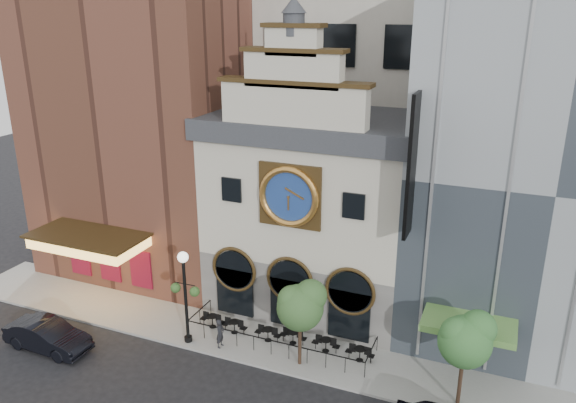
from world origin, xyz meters
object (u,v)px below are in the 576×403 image
(bistro_2, at_px, (268,333))
(tree_left, at_px, (301,304))
(bistro_3, at_px, (293,336))
(lamppost, at_px, (185,287))
(tree_right, at_px, (466,338))
(car_left, at_px, (48,336))
(bistro_5, at_px, (360,353))
(pedestrian, at_px, (220,333))
(bistro_0, at_px, (212,320))
(bistro_4, at_px, (326,344))
(bistro_1, at_px, (234,326))

(bistro_2, xyz_separation_m, tree_left, (2.53, -1.31, 3.15))
(bistro_3, distance_m, lamppost, 6.71)
(bistro_2, xyz_separation_m, tree_right, (10.76, -1.38, 3.20))
(car_left, bearing_deg, bistro_5, -70.70)
(bistro_5, height_order, tree_left, tree_left)
(pedestrian, height_order, tree_left, tree_left)
(car_left, xyz_separation_m, tree_right, (21.96, 3.90, 2.97))
(lamppost, relative_size, tree_left, 1.14)
(car_left, bearing_deg, tree_left, -72.69)
(lamppost, bearing_deg, tree_right, 0.56)
(lamppost, bearing_deg, pedestrian, 5.39)
(bistro_2, bearing_deg, lamppost, -156.80)
(bistro_3, bearing_deg, lamppost, -159.72)
(bistro_5, height_order, car_left, car_left)
(bistro_0, distance_m, lamppost, 3.56)
(lamppost, bearing_deg, bistro_2, 22.14)
(tree_left, bearing_deg, bistro_3, 124.34)
(lamppost, bearing_deg, car_left, -154.66)
(bistro_3, height_order, tree_left, tree_left)
(lamppost, xyz_separation_m, tree_right, (14.96, 0.42, 0.20))
(pedestrian, bearing_deg, lamppost, 97.07)
(car_left, bearing_deg, bistro_2, -63.56)
(bistro_2, relative_size, bistro_4, 1.00)
(bistro_0, xyz_separation_m, tree_right, (14.43, -1.42, 3.20))
(bistro_0, bearing_deg, tree_left, -12.38)
(bistro_5, distance_m, tree_right, 6.44)
(pedestrian, bearing_deg, bistro_3, -62.47)
(bistro_1, bearing_deg, bistro_3, 4.75)
(bistro_4, xyz_separation_m, car_left, (-14.61, -5.54, 0.23))
(bistro_1, distance_m, bistro_5, 7.55)
(car_left, xyz_separation_m, lamppost, (7.00, 3.47, 2.76))
(car_left, xyz_separation_m, pedestrian, (8.97, 3.70, 0.16))
(bistro_4, relative_size, bistro_5, 1.00)
(bistro_0, distance_m, bistro_2, 3.66)
(car_left, height_order, tree_right, tree_right)
(bistro_2, xyz_separation_m, bistro_4, (3.41, 0.26, 0.00))
(bistro_0, distance_m, bistro_3, 5.11)
(bistro_1, height_order, pedestrian, pedestrian)
(bistro_3, xyz_separation_m, bistro_4, (1.97, -0.02, 0.00))
(bistro_1, distance_m, tree_right, 13.38)
(lamppost, bearing_deg, bistro_0, 72.76)
(bistro_0, height_order, lamppost, lamppost)
(car_left, height_order, tree_left, tree_left)
(bistro_0, bearing_deg, bistro_2, -0.70)
(bistro_0, distance_m, pedestrian, 2.20)
(pedestrian, bearing_deg, tree_left, -86.22)
(car_left, xyz_separation_m, tree_left, (13.72, 3.96, 2.92))
(bistro_2, bearing_deg, tree_right, -7.28)
(bistro_2, relative_size, bistro_5, 1.00)
(car_left, bearing_deg, tree_right, -78.72)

